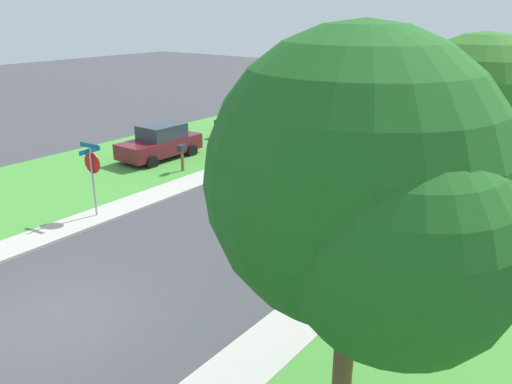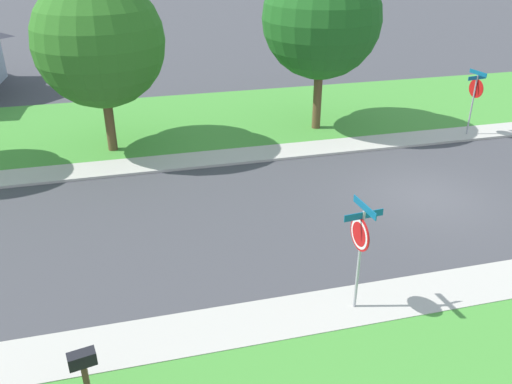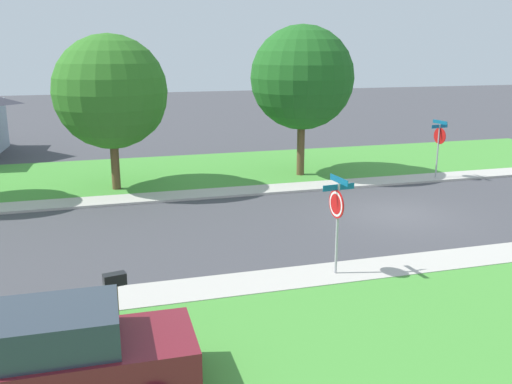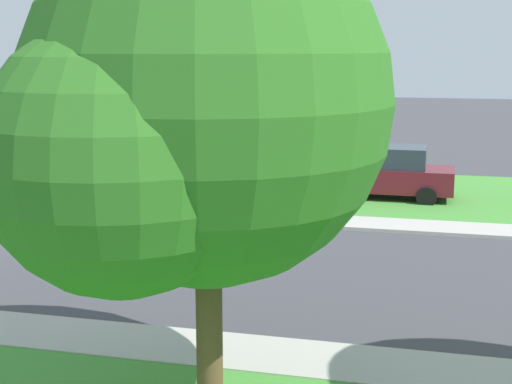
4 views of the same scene
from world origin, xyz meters
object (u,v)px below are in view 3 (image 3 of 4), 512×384
tree_sidewalk_mid (115,95)px  tree_sidewalk_near (304,81)px  car_maroon_across_road (67,356)px  mailbox (115,287)px  stop_sign_near_corner (439,139)px  stop_sign_far_corner (337,210)px

tree_sidewalk_mid → tree_sidewalk_near: bearing=-87.2°
car_maroon_across_road → mailbox: car_maroon_across_road is taller
stop_sign_near_corner → car_maroon_across_road: 20.68m
tree_sidewalk_near → mailbox: (-13.32, 9.31, -3.49)m
stop_sign_near_corner → tree_sidewalk_near: tree_sidewalk_near is taller
stop_sign_far_corner → car_maroon_across_road: 7.75m
car_maroon_across_road → tree_sidewalk_mid: bearing=-6.0°
stop_sign_near_corner → tree_sidewalk_mid: bearing=81.3°
stop_sign_far_corner → car_maroon_across_road: bearing=119.5°
stop_sign_near_corner → stop_sign_far_corner: bearing=135.2°
stop_sign_near_corner → tree_sidewalk_mid: size_ratio=0.42×
stop_sign_near_corner → stop_sign_far_corner: (-9.33, 9.27, 0.00)m
tree_sidewalk_mid → mailbox: bearing=176.9°
stop_sign_near_corner → tree_sidewalk_near: 6.83m
tree_sidewalk_mid → tree_sidewalk_near: (0.43, -8.62, 0.43)m
car_maroon_across_road → tree_sidewalk_mid: 15.72m
car_maroon_across_road → mailbox: 2.58m
stop_sign_near_corner → mailbox: bearing=125.4°
tree_sidewalk_near → mailbox: bearing=145.0°
stop_sign_near_corner → car_maroon_across_road: bearing=129.4°
stop_sign_far_corner → stop_sign_near_corner: bearing=-44.8°
stop_sign_far_corner → mailbox: (-1.37, 5.79, -0.88)m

